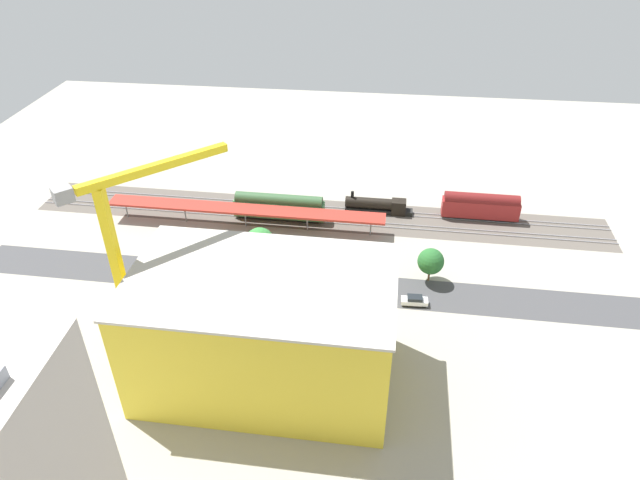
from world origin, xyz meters
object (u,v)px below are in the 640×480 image
object	(u,v)px
parked_car_4	(238,287)
box_truck_1	(279,301)
locomotive	(379,206)
passenger_coach	(481,206)
freight_coach_far	(279,206)
parked_car_3	(278,291)
parked_car_1	(370,300)
box_truck_0	(301,295)
parked_car_0	(414,301)
construction_building	(264,331)
platform_canopy_near	(245,209)
street_tree_1	(431,261)
parked_car_2	(323,295)
tower_crane	(128,250)
traffic_light	(252,246)
street_tree_2	(260,242)
street_tree_0	(321,251)

from	to	relation	value
parked_car_4	box_truck_1	bearing A→B (deg)	154.41
locomotive	passenger_coach	xyz separation A→B (m)	(-22.17, -0.00, 1.57)
freight_coach_far	parked_car_3	world-z (taller)	freight_coach_far
parked_car_1	box_truck_0	distance (m)	12.47
parked_car_0	construction_building	size ratio (longest dim) A/B	0.13
platform_canopy_near	street_tree_1	bearing A→B (deg)	159.16
box_truck_1	street_tree_1	distance (m)	29.04
locomotive	parked_car_2	xyz separation A→B (m)	(9.12, 31.88, -0.88)
tower_crane	box_truck_0	distance (m)	31.67
passenger_coach	box_truck_1	bearing A→B (deg)	42.45
street_tree_1	parked_car_1	bearing A→B (deg)	36.72
box_truck_0	construction_building	bearing A→B (deg)	81.57
parked_car_0	box_truck_1	bearing A→B (deg)	9.11
platform_canopy_near	construction_building	xyz separation A→B (m)	(-13.09, 41.91, 5.01)
parked_car_3	traffic_light	distance (m)	11.21
platform_canopy_near	parked_car_3	xyz separation A→B (m)	(-11.17, 22.18, -3.44)
street_tree_1	street_tree_2	world-z (taller)	street_tree_2
box_truck_1	traffic_light	distance (m)	14.50
passenger_coach	street_tree_1	world-z (taller)	street_tree_1
passenger_coach	traffic_light	distance (m)	51.64
parked_car_1	street_tree_1	distance (m)	13.86
parked_car_1	street_tree_0	size ratio (longest dim) A/B	0.66
parked_car_0	street_tree_0	distance (m)	19.87
platform_canopy_near	street_tree_0	xyz separation A→B (m)	(-18.09, 14.50, 0.76)
parked_car_3	street_tree_2	size ratio (longest dim) A/B	0.51
box_truck_1	street_tree_2	world-z (taller)	street_tree_2
tower_crane	box_truck_1	distance (m)	28.47
platform_canopy_near	locomotive	bearing A→B (deg)	-161.91
parked_car_3	street_tree_1	world-z (taller)	street_tree_1
platform_canopy_near	traffic_light	xyz separation A→B (m)	(-4.64, 13.95, 0.45)
box_truck_0	traffic_light	size ratio (longest dim) A/B	1.23
locomotive	street_tree_0	distance (m)	26.22
parked_car_4	construction_building	bearing A→B (deg)	115.54
parked_car_1	parked_car_3	xyz separation A→B (m)	(16.87, -0.55, 0.04)
parked_car_2	passenger_coach	bearing A→B (deg)	-134.46
platform_canopy_near	box_truck_1	xyz separation A→B (m)	(-12.12, 25.99, -2.61)
locomotive	parked_car_4	distance (m)	40.00
locomotive	freight_coach_far	bearing A→B (deg)	13.65
locomotive	box_truck_1	size ratio (longest dim) A/B	1.78
parked_car_4	box_truck_1	size ratio (longest dim) A/B	0.53
parked_car_2	box_truck_1	bearing A→B (deg)	25.16
platform_canopy_near	tower_crane	bearing A→B (deg)	78.04
platform_canopy_near	street_tree_2	size ratio (longest dim) A/B	7.08
passenger_coach	construction_building	size ratio (longest dim) A/B	0.46
parked_car_4	traffic_light	world-z (taller)	traffic_light
parked_car_2	construction_building	xyz separation A→B (m)	(6.34, 19.36, 8.40)
parked_car_4	construction_building	distance (m)	23.79
freight_coach_far	parked_car_3	size ratio (longest dim) A/B	4.59
parked_car_3	traffic_light	xyz separation A→B (m)	(6.53, -8.24, 3.89)
parked_car_2	street_tree_2	size ratio (longest dim) A/B	0.50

